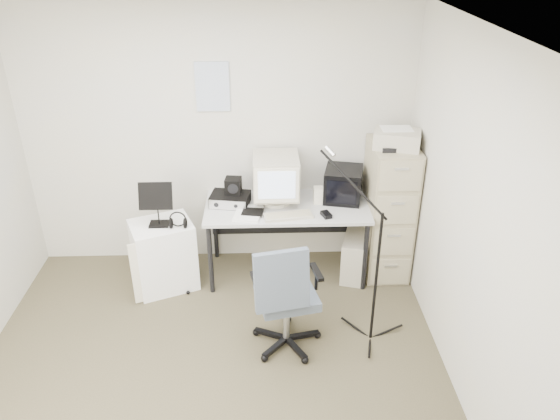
{
  "coord_description": "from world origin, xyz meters",
  "views": [
    {
      "loc": [
        0.42,
        -3.0,
        3.04
      ],
      "look_at": [
        0.55,
        0.95,
        0.95
      ],
      "focal_mm": 35.0,
      "sensor_mm": 36.0,
      "label": 1
    }
  ],
  "objects_px": {
    "filing_cabinet": "(388,210)",
    "office_chair": "(287,294)",
    "side_cart": "(164,255)",
    "desk": "(287,240)"
  },
  "relations": [
    {
      "from": "side_cart",
      "to": "filing_cabinet",
      "type": "bearing_deg",
      "value": -16.47
    },
    {
      "from": "filing_cabinet",
      "to": "side_cart",
      "type": "xyz_separation_m",
      "value": [
        -2.09,
        -0.21,
        -0.32
      ]
    },
    {
      "from": "filing_cabinet",
      "to": "office_chair",
      "type": "height_order",
      "value": "filing_cabinet"
    },
    {
      "from": "desk",
      "to": "side_cart",
      "type": "distance_m",
      "value": 1.15
    },
    {
      "from": "office_chair",
      "to": "side_cart",
      "type": "xyz_separation_m",
      "value": [
        -1.09,
        0.85,
        -0.17
      ]
    },
    {
      "from": "filing_cabinet",
      "to": "office_chair",
      "type": "distance_m",
      "value": 1.46
    },
    {
      "from": "desk",
      "to": "office_chair",
      "type": "xyz_separation_m",
      "value": [
        -0.05,
        -1.03,
        0.13
      ]
    },
    {
      "from": "desk",
      "to": "side_cart",
      "type": "xyz_separation_m",
      "value": [
        -1.14,
        -0.18,
        -0.04
      ]
    },
    {
      "from": "office_chair",
      "to": "filing_cabinet",
      "type": "bearing_deg",
      "value": 34.37
    },
    {
      "from": "desk",
      "to": "side_cart",
      "type": "height_order",
      "value": "desk"
    }
  ]
}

